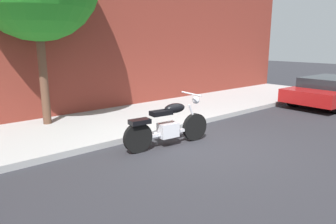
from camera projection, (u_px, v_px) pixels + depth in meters
ground_plane at (201, 145)px, 6.98m from camera, size 60.00×60.00×0.00m
sidewalk at (131, 119)px, 9.04m from camera, size 19.20×3.11×0.14m
motorcycle at (168, 125)px, 6.85m from camera, size 2.17×0.70×1.15m
parked_car_red at (333, 90)px, 11.39m from camera, size 4.35×1.97×1.03m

